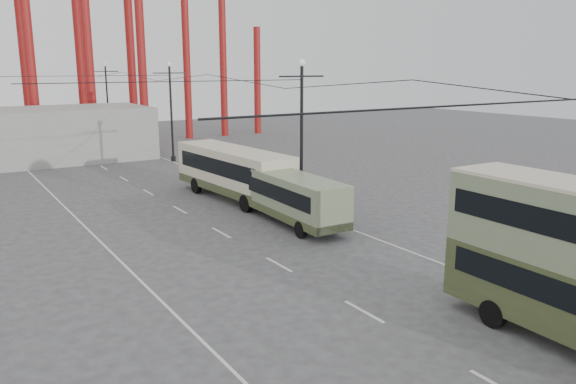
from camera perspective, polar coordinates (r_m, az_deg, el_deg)
ground at (r=19.59m, az=17.89°, el=-14.96°), size 160.00×160.00×0.00m
road_markings at (r=34.24m, az=-9.29°, el=-2.56°), size 12.52×120.00×0.01m
lamp_post_mid at (r=34.92m, az=1.38°, el=5.72°), size 3.20×0.44×9.32m
lamp_post_far at (r=54.48m, az=-11.77°, el=7.94°), size 3.20×0.44×9.32m
lamp_post_distant at (r=75.40m, az=-17.87°, el=8.82°), size 3.20×0.44×9.32m
fairground_shed at (r=58.61m, az=-24.87°, el=5.21°), size 22.00×10.00×5.00m
single_decker_green at (r=32.74m, az=-0.30°, el=-0.18°), size 2.66×10.21×2.87m
single_decker_cream at (r=38.33m, az=-5.57°, el=2.15°), size 3.54×11.27×3.46m
pedestrian at (r=29.97m, az=1.91°, el=-3.06°), size 0.66×0.55×1.56m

